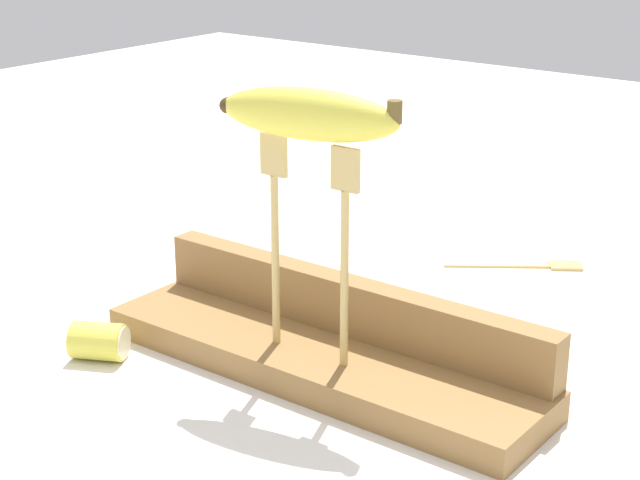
{
  "coord_description": "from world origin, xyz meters",
  "views": [
    {
      "loc": [
        0.5,
        -0.66,
        0.42
      ],
      "look_at": [
        0.0,
        0.0,
        0.13
      ],
      "focal_mm": 58.01,
      "sensor_mm": 36.0,
      "label": 1
    }
  ],
  "objects_px": {
    "banana_raised_center": "(308,114)",
    "banana_chunk_near": "(100,341)",
    "fork_stand_center": "(309,230)",
    "fork_fallen_far": "(531,264)"
  },
  "relations": [
    {
      "from": "fork_stand_center",
      "to": "banana_chunk_near",
      "type": "relative_size",
      "value": 3.23
    },
    {
      "from": "fork_stand_center",
      "to": "fork_fallen_far",
      "type": "bearing_deg",
      "value": 85.54
    },
    {
      "from": "fork_stand_center",
      "to": "banana_chunk_near",
      "type": "xyz_separation_m",
      "value": [
        -0.18,
        -0.08,
        -0.12
      ]
    },
    {
      "from": "banana_chunk_near",
      "to": "banana_raised_center",
      "type": "bearing_deg",
      "value": 24.57
    },
    {
      "from": "banana_raised_center",
      "to": "fork_fallen_far",
      "type": "relative_size",
      "value": 1.17
    },
    {
      "from": "banana_raised_center",
      "to": "fork_fallen_far",
      "type": "xyz_separation_m",
      "value": [
        0.03,
        0.37,
        -0.23
      ]
    },
    {
      "from": "banana_raised_center",
      "to": "fork_fallen_far",
      "type": "height_order",
      "value": "banana_raised_center"
    },
    {
      "from": "banana_raised_center",
      "to": "banana_chunk_near",
      "type": "xyz_separation_m",
      "value": [
        -0.18,
        -0.08,
        -0.22
      ]
    },
    {
      "from": "banana_raised_center",
      "to": "banana_chunk_near",
      "type": "height_order",
      "value": "banana_raised_center"
    },
    {
      "from": "fork_fallen_far",
      "to": "banana_raised_center",
      "type": "bearing_deg",
      "value": -94.47
    }
  ]
}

